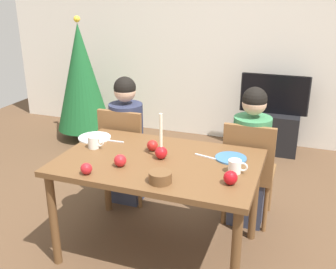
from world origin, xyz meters
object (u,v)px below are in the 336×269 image
Objects in this scene: person_right_child at (250,159)px; tv at (274,94)px; mug_left at (94,142)px; christmas_tree at (81,77)px; apple_far_edge at (120,160)px; plate_right at (231,158)px; person_left_child at (127,142)px; chair_right at (249,167)px; bowl_walnuts at (160,177)px; apple_near_candle at (230,178)px; apple_by_right_mug at (86,169)px; plate_left at (95,138)px; candle_centerpiece at (161,150)px; apple_by_left_plate at (152,145)px; tv_stand at (271,132)px; dining_table at (158,171)px; mug_right at (235,166)px; chair_left at (126,149)px.

tv is (0.02, 1.66, 0.14)m from person_right_child.
christmas_tree is at bearing 123.84° from mug_left.
apple_far_edge is at bearing -132.59° from person_right_child.
mug_left is (-1.01, -0.15, 0.04)m from plate_right.
person_left_child is at bearing 180.00° from person_right_child.
chair_right reaches higher than plate_right.
chair_right is 6.22× the size of bowl_walnuts.
apple_near_candle is at bearing -90.51° from chair_right.
plate_right is 1.00m from apple_by_right_mug.
mug_left is (0.10, -0.18, 0.04)m from plate_left.
apple_by_left_plate is (-0.11, 0.11, -0.03)m from candle_centerpiece.
bowl_walnuts is at bearing -163.69° from apple_near_candle.
plate_left is at bearing -120.19° from tv_stand.
chair_right is at bearing 46.89° from apple_by_right_mug.
apple_near_candle is at bearing -79.41° from plate_right.
tv_stand is (1.13, 1.66, -0.33)m from person_left_child.
plate_left reaches higher than dining_table.
apple_far_edge is (0.43, -0.40, 0.04)m from plate_left.
plate_right is (0.47, 0.19, 0.09)m from dining_table.
tv_stand is 2.39m from mug_right.
bowl_walnuts is 1.90× the size of apple_by_right_mug.
person_right_child is 0.85m from apple_by_left_plate.
chair_right is at bearing 46.26° from apple_far_edge.
bowl_walnuts reaches higher than plate_left.
christmas_tree is 2.64m from apple_far_edge.
person_right_child reaches higher than apple_far_edge.
chair_right is at bearing 89.49° from apple_near_candle.
apple_by_left_plate reaches higher than apple_by_right_mug.
mug_left reaches higher than tv_stand.
chair_right is 1.41× the size of tv_stand.
candle_centerpiece is at bearing -131.68° from person_right_child.
mug_right is 0.88× the size of bowl_walnuts.
chair_right is at bearing -29.28° from christmas_tree.
person_left_child is 8.11× the size of bowl_walnuts.
plate_left is (-0.08, -0.42, 0.19)m from person_left_child.
chair_left is 1.14m from plate_right.
plate_left and plate_right have the same top height.
person_left_child reaches higher than apple_by_left_plate.
plate_right is at bearing -1.58° from plate_left.
apple_near_candle reaches higher than plate_left.
apple_by_right_mug reaches higher than plate_left.
chair_left is at bearing 126.85° from bowl_walnuts.
chair_left reaches higher than apple_near_candle.
tv is 9.56× the size of apple_by_left_plate.
person_left_child reaches higher than chair_right.
bowl_walnuts is at bearing -124.37° from plate_right.
chair_left is at bearing 92.11° from mug_left.
candle_centerpiece reaches higher than plate_right.
candle_centerpiece is 3.78× the size of apple_near_candle.
plate_left is (-0.64, 0.19, -0.06)m from candle_centerpiece.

